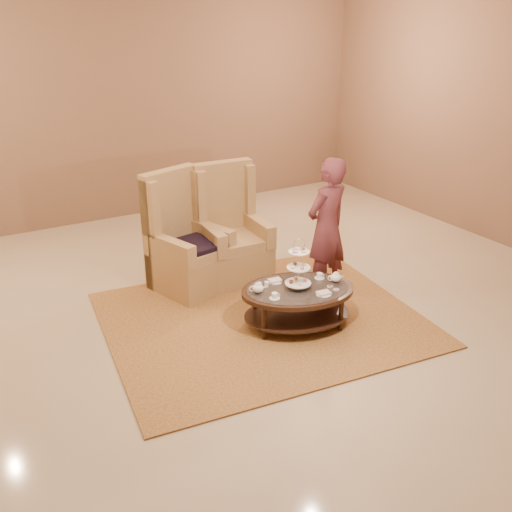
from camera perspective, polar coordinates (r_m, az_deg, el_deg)
ground at (r=5.98m, az=0.60°, el=-6.65°), size 8.00×8.00×0.00m
ceiling at (r=5.98m, az=0.60°, el=-6.65°), size 8.00×8.00×0.02m
wall_back at (r=8.94m, az=-13.01°, el=14.79°), size 8.00×0.04×3.50m
rug at (r=6.03m, az=0.60°, el=-6.29°), size 3.42×2.95×0.02m
tea_table at (r=5.78m, az=4.18°, el=-3.92°), size 1.34×1.11×0.96m
armchair_left at (r=6.60m, az=-7.13°, el=0.62°), size 0.94×0.95×1.37m
armchair_right at (r=6.86m, az=-2.57°, el=1.65°), size 0.78×0.80×1.37m
person at (r=6.34m, az=7.08°, el=2.83°), size 0.64×0.50×1.58m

